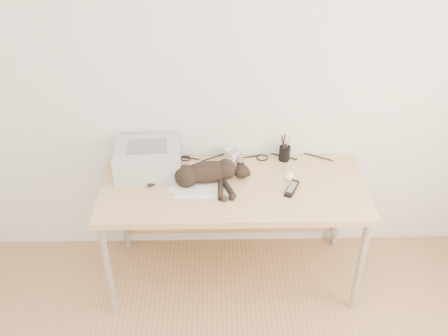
{
  "coord_description": "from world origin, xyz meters",
  "views": [
    {
      "loc": [
        -0.1,
        -1.06,
        2.47
      ],
      "look_at": [
        -0.06,
        1.34,
        0.9
      ],
      "focal_mm": 40.0,
      "sensor_mm": 36.0,
      "label": 1
    }
  ],
  "objects_px": {
    "printer": "(148,159)",
    "cat": "(204,174)",
    "mouse": "(289,174)",
    "desk": "(233,195)",
    "mug": "(232,156)",
    "pen_cup": "(285,153)"
  },
  "relations": [
    {
      "from": "pen_cup",
      "to": "printer",
      "type": "bearing_deg",
      "value": -172.08
    },
    {
      "from": "printer",
      "to": "pen_cup",
      "type": "relative_size",
      "value": 2.28
    },
    {
      "from": "mug",
      "to": "mouse",
      "type": "xyz_separation_m",
      "value": [
        0.35,
        -0.18,
        -0.03
      ]
    },
    {
      "from": "printer",
      "to": "cat",
      "type": "relative_size",
      "value": 0.66
    },
    {
      "from": "mug",
      "to": "pen_cup",
      "type": "height_order",
      "value": "pen_cup"
    },
    {
      "from": "desk",
      "to": "printer",
      "type": "relative_size",
      "value": 3.82
    },
    {
      "from": "desk",
      "to": "printer",
      "type": "height_order",
      "value": "printer"
    },
    {
      "from": "cat",
      "to": "mouse",
      "type": "height_order",
      "value": "cat"
    },
    {
      "from": "mug",
      "to": "printer",
      "type": "bearing_deg",
      "value": -168.1
    },
    {
      "from": "desk",
      "to": "mug",
      "type": "bearing_deg",
      "value": 90.06
    },
    {
      "from": "cat",
      "to": "mug",
      "type": "relative_size",
      "value": 6.94
    },
    {
      "from": "desk",
      "to": "mouse",
      "type": "relative_size",
      "value": 16.12
    },
    {
      "from": "printer",
      "to": "pen_cup",
      "type": "distance_m",
      "value": 0.87
    },
    {
      "from": "desk",
      "to": "pen_cup",
      "type": "relative_size",
      "value": 8.7
    },
    {
      "from": "cat",
      "to": "pen_cup",
      "type": "bearing_deg",
      "value": 14.51
    },
    {
      "from": "desk",
      "to": "cat",
      "type": "xyz_separation_m",
      "value": [
        -0.17,
        -0.04,
        0.2
      ]
    },
    {
      "from": "pen_cup",
      "to": "mouse",
      "type": "height_order",
      "value": "pen_cup"
    },
    {
      "from": "cat",
      "to": "mouse",
      "type": "distance_m",
      "value": 0.53
    },
    {
      "from": "desk",
      "to": "pen_cup",
      "type": "xyz_separation_m",
      "value": [
        0.34,
        0.2,
        0.18
      ]
    },
    {
      "from": "pen_cup",
      "to": "desk",
      "type": "bearing_deg",
      "value": -149.12
    },
    {
      "from": "mug",
      "to": "pen_cup",
      "type": "xyz_separation_m",
      "value": [
        0.34,
        0.01,
        0.01
      ]
    },
    {
      "from": "printer",
      "to": "mouse",
      "type": "relative_size",
      "value": 4.22
    }
  ]
}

